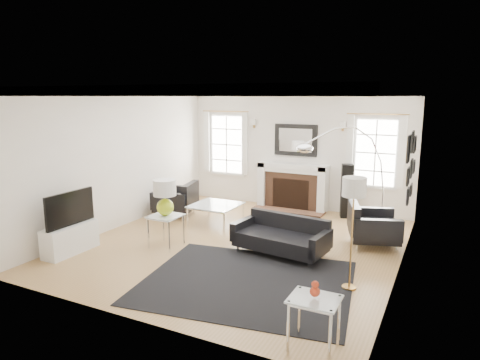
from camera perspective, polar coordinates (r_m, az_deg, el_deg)
The scene contains 25 objects.
floor at distance 7.96m, azimuth 0.06°, elevation -8.54°, with size 6.00×6.00×0.00m, color #A27943.
back_wall at distance 10.35m, azimuth 7.48°, elevation 3.95°, with size 5.50×0.04×2.80m, color white.
front_wall at distance 5.15m, azimuth -14.96°, elevation -3.66°, with size 5.50×0.04×2.80m, color white.
left_wall at distance 9.15m, azimuth -15.58°, elevation 2.69°, with size 0.04×6.00×2.80m, color white.
right_wall at distance 6.86m, azimuth 21.11°, elevation -0.38°, with size 0.04×6.00×2.80m, color white.
ceiling at distance 7.50m, azimuth 0.07°, elevation 12.05°, with size 5.50×6.00×0.02m, color white.
crown_molding at distance 7.49m, azimuth 0.07°, elevation 11.59°, with size 5.50×6.00×0.12m, color white.
fireplace at distance 10.30m, azimuth 6.98°, elevation -0.92°, with size 1.70×0.69×1.11m.
mantel_mirror at distance 10.28m, azimuth 7.43°, elevation 5.30°, with size 1.05×0.07×0.75m.
window_left at distance 11.03m, azimuth -1.75°, elevation 4.79°, with size 1.24×0.15×1.62m.
window_right at distance 9.85m, azimuth 17.62°, elevation 3.50°, with size 1.24×0.15×1.62m.
gallery_wall at distance 8.12m, azimuth 21.85°, elevation 2.21°, with size 0.04×1.73×1.29m.
tv_unit at distance 8.00m, azimuth -21.69°, elevation -6.78°, with size 0.35×1.00×1.09m.
area_rug at distance 6.44m, azimuth 0.95°, elevation -13.40°, with size 2.97×2.48×0.01m, color black.
sofa at distance 7.46m, azimuth 5.61°, elevation -7.62°, with size 1.70×0.94×0.53m.
armchair_left at distance 9.82m, azimuth -8.28°, elevation -2.68°, with size 1.02×1.10×0.63m.
armchair_right at distance 8.15m, azimuth 17.01°, elevation -5.93°, with size 1.09×1.16×0.64m.
coffee_table at distance 9.09m, azimuth -3.24°, elevation -3.46°, with size 0.95×0.95×0.42m.
side_table_left at distance 7.81m, azimuth -9.87°, elevation -5.44°, with size 0.53×0.53×0.58m.
nesting_table at distance 4.81m, azimuth 9.88°, elevation -16.55°, with size 0.53×0.44×0.58m.
gourd_lamp at distance 7.69m, azimuth -9.99°, elevation -1.99°, with size 0.41×0.41×0.65m.
orange_vase at distance 4.71m, azimuth 9.97°, elevation -14.21°, with size 0.11×0.11×0.18m.
arc_floor_lamp at distance 8.40m, azimuth 13.83°, elevation 0.57°, with size 1.55×1.44×2.20m.
stick_floor_lamp at distance 6.00m, azimuth 14.96°, elevation -1.68°, with size 0.32×0.32×1.60m.
speaker_tower at distance 9.80m, azimuth 14.03°, elevation -1.44°, with size 0.24×0.24×1.20m, color black.
Camera 1 is at (3.33, -6.71, 2.69)m, focal length 32.00 mm.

